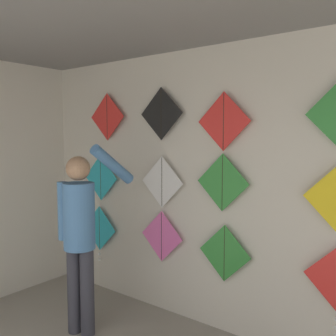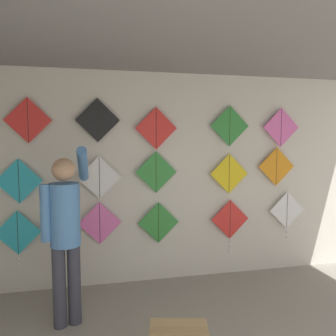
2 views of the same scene
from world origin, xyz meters
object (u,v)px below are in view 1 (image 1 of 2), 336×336
(kite_6, at_px, (162,182))
(shopkeeper, at_px, (80,228))
(kite_12, at_px, (224,121))
(kite_1, at_px, (162,236))
(kite_0, at_px, (100,230))
(kite_7, at_px, (222,183))
(kite_5, at_px, (101,178))
(kite_11, at_px, (161,114))
(kite_10, at_px, (107,117))
(kite_2, at_px, (224,253))

(kite_6, bearing_deg, shopkeeper, -113.44)
(kite_12, bearing_deg, kite_6, 180.00)
(kite_6, bearing_deg, kite_1, 180.00)
(kite_0, distance_m, kite_7, 1.88)
(shopkeeper, relative_size, kite_5, 3.35)
(shopkeeper, xyz_separation_m, kite_12, (1.09, 0.82, 1.02))
(kite_11, bearing_deg, shopkeeper, -112.87)
(kite_7, relative_size, kite_12, 1.00)
(kite_0, bearing_deg, kite_12, 0.02)
(kite_1, height_order, kite_11, kite_11)
(kite_11, bearing_deg, kite_12, 0.00)
(kite_12, bearing_deg, kite_5, 180.00)
(kite_10, height_order, kite_11, kite_11)
(kite_2, height_order, kite_6, kite_6)
(kite_5, bearing_deg, kite_6, 0.00)
(kite_1, relative_size, kite_6, 1.00)
(shopkeeper, xyz_separation_m, kite_2, (1.12, 0.82, -0.23))
(kite_5, height_order, kite_11, kite_11)
(kite_12, bearing_deg, kite_0, -179.98)
(kite_2, xyz_separation_m, kite_6, (-0.76, 0.00, 0.63))
(kite_5, bearing_deg, kite_0, -178.92)
(kite_1, bearing_deg, kite_0, -179.96)
(kite_11, relative_size, kite_12, 1.00)
(kite_0, xyz_separation_m, kite_1, (0.99, 0.00, 0.09))
(kite_6, bearing_deg, kite_5, 180.00)
(kite_10, relative_size, kite_12, 1.00)
(shopkeeper, bearing_deg, kite_5, 110.73)
(kite_1, bearing_deg, kite_7, 0.00)
(kite_2, xyz_separation_m, kite_11, (-0.77, 0.00, 1.35))
(kite_5, relative_size, kite_11, 1.00)
(kite_7, height_order, kite_10, kite_10)
(shopkeeper, distance_m, kite_12, 1.70)
(kite_0, xyz_separation_m, kite_2, (1.76, 0.00, 0.05))
(kite_7, distance_m, kite_11, 1.00)
(kite_0, distance_m, kite_5, 0.66)
(shopkeeper, xyz_separation_m, kite_0, (-0.64, 0.82, -0.29))
(shopkeeper, relative_size, kite_1, 3.35)
(kite_0, distance_m, kite_1, 0.99)
(kite_5, distance_m, kite_11, 1.21)
(kite_0, bearing_deg, kite_6, 0.04)
(kite_10, bearing_deg, kite_0, -179.76)
(kite_1, relative_size, kite_11, 1.00)
(shopkeeper, relative_size, kite_0, 2.68)
(kite_2, distance_m, kite_7, 0.68)
(kite_5, bearing_deg, kite_1, 0.00)
(kite_5, distance_m, kite_6, 0.96)
(kite_2, height_order, kite_12, kite_12)
(kite_0, xyz_separation_m, kite_10, (0.17, 0.00, 1.40))
(kite_1, bearing_deg, kite_6, 0.00)
(kite_6, distance_m, kite_10, 1.09)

